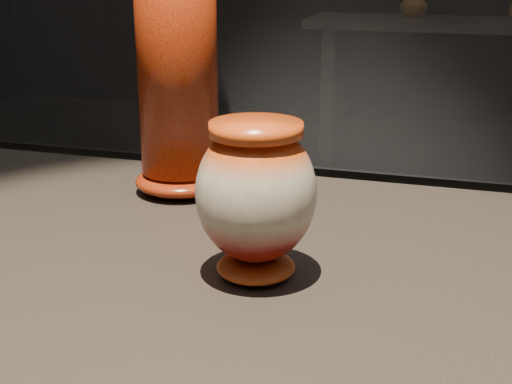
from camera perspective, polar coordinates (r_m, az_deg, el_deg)
main_vase at (r=0.79m, az=0.00°, el=-0.23°), size 0.15×0.15×0.18m
tall_vase at (r=1.07m, az=-6.36°, el=11.19°), size 0.18×0.18×0.45m
back_shelf at (r=4.36m, az=17.60°, el=9.51°), size 2.00×0.60×0.90m
back_vase_left at (r=4.38m, az=12.50°, el=14.53°), size 0.19×0.19×0.16m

